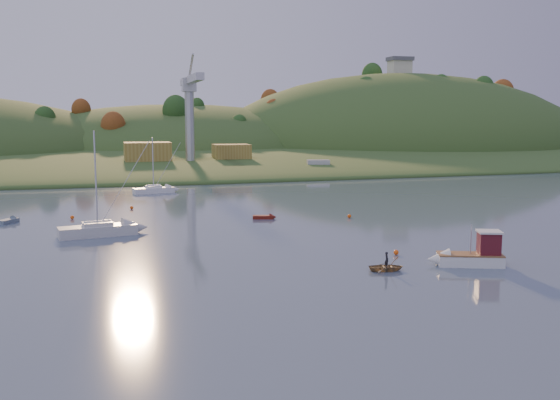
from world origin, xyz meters
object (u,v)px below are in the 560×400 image
object	(u,v)px
red_tender	(267,217)
sailboat_near	(98,229)
grey_dinghy	(12,220)
sailboat_far	(154,189)
canoe	(387,267)
fishing_boat	(465,255)

from	to	relation	value
red_tender	sailboat_near	bearing A→B (deg)	-149.38
sailboat_near	grey_dinghy	xyz separation A→B (m)	(-10.67, 12.58, -0.52)
sailboat_far	grey_dinghy	size ratio (longest dim) A/B	2.94
sailboat_near	canoe	bearing A→B (deg)	-54.02
sailboat_far	red_tender	distance (m)	34.49
fishing_boat	sailboat_near	size ratio (longest dim) A/B	0.59
sailboat_near	grey_dinghy	distance (m)	16.50
canoe	sailboat_far	bearing A→B (deg)	22.85
red_tender	canoe	bearing A→B (deg)	-70.01
red_tender	sailboat_far	bearing A→B (deg)	125.24
fishing_boat	sailboat_far	bearing A→B (deg)	-49.27
sailboat_near	fishing_boat	bearing A→B (deg)	-46.53
sailboat_near	grey_dinghy	size ratio (longest dim) A/B	3.57
sailboat_far	canoe	distance (m)	64.01
sailboat_far	grey_dinghy	bearing A→B (deg)	-140.05
sailboat_near	red_tender	distance (m)	22.45
sailboat_near	sailboat_far	size ratio (longest dim) A/B	1.21
sailboat_near	sailboat_far	distance (m)	39.60
canoe	grey_dinghy	world-z (taller)	grey_dinghy
canoe	grey_dinghy	size ratio (longest dim) A/B	0.91
sailboat_near	red_tender	bearing A→B (deg)	6.26
grey_dinghy	red_tender	bearing A→B (deg)	-65.08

